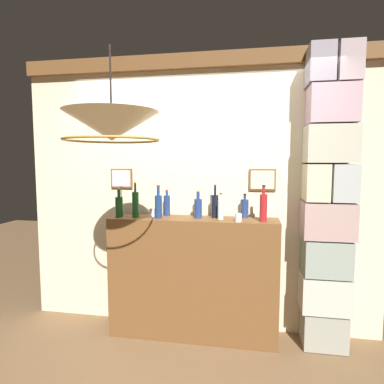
{
  "coord_description": "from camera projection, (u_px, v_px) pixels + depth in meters",
  "views": [
    {
      "loc": [
        0.52,
        -2.1,
        1.67
      ],
      "look_at": [
        0.0,
        0.8,
        1.39
      ],
      "focal_mm": 30.51,
      "sensor_mm": 36.0,
      "label": 1
    }
  ],
  "objects": [
    {
      "name": "liquor_bottle_vermouth",
      "position": [
        263.0,
        207.0,
        2.85
      ],
      "size": [
        0.06,
        0.06,
        0.32
      ],
      "color": "maroon",
      "rests_on": "bar_shelf_unit"
    },
    {
      "name": "stone_pillar",
      "position": [
        327.0,
        201.0,
        2.88
      ],
      "size": [
        0.43,
        0.39,
        2.63
      ],
      "color": "gray",
      "rests_on": "ground"
    },
    {
      "name": "liquor_bottle_tequila",
      "position": [
        167.0,
        205.0,
        3.19
      ],
      "size": [
        0.06,
        0.06,
        0.25
      ],
      "color": "navy",
      "rests_on": "bar_shelf_unit"
    },
    {
      "name": "liquor_bottle_amaro",
      "position": [
        158.0,
        206.0,
        3.03
      ],
      "size": [
        0.07,
        0.07,
        0.31
      ],
      "color": "navy",
      "rests_on": "bar_shelf_unit"
    },
    {
      "name": "panelled_rear_partition",
      "position": [
        197.0,
        186.0,
        3.25
      ],
      "size": [
        3.52,
        0.15,
        2.69
      ],
      "color": "beige",
      "rests_on": "ground"
    },
    {
      "name": "liquor_bottle_rum",
      "position": [
        215.0,
        205.0,
        3.06
      ],
      "size": [
        0.06,
        0.06,
        0.31
      ],
      "color": "black",
      "rests_on": "bar_shelf_unit"
    },
    {
      "name": "liquor_bottle_brandy",
      "position": [
        135.0,
        204.0,
        3.08
      ],
      "size": [
        0.06,
        0.06,
        0.34
      ],
      "color": "#1B5224",
      "rests_on": "bar_shelf_unit"
    },
    {
      "name": "glass_tumbler_rocks",
      "position": [
        238.0,
        218.0,
        2.86
      ],
      "size": [
        0.06,
        0.06,
        0.07
      ],
      "color": "silver",
      "rests_on": "bar_shelf_unit"
    },
    {
      "name": "glass_tumbler_highball",
      "position": [
        153.0,
        212.0,
        3.12
      ],
      "size": [
        0.06,
        0.06,
        0.08
      ],
      "color": "silver",
      "rests_on": "bar_shelf_unit"
    },
    {
      "name": "bar_shelf_unit",
      "position": [
        193.0,
        277.0,
        3.09
      ],
      "size": [
        1.57,
        0.34,
        1.14
      ],
      "primitive_type": "cube",
      "color": "brown",
      "rests_on": "ground"
    },
    {
      "name": "liquor_bottle_sherry",
      "position": [
        119.0,
        206.0,
        3.09
      ],
      "size": [
        0.07,
        0.07,
        0.28
      ],
      "color": "#1B4A21",
      "rests_on": "bar_shelf_unit"
    },
    {
      "name": "liquor_bottle_port",
      "position": [
        245.0,
        208.0,
        3.07
      ],
      "size": [
        0.07,
        0.07,
        0.23
      ],
      "color": "navy",
      "rests_on": "bar_shelf_unit"
    },
    {
      "name": "liquor_bottle_bourbon",
      "position": [
        198.0,
        207.0,
        3.03
      ],
      "size": [
        0.07,
        0.07,
        0.26
      ],
      "color": "navy",
      "rests_on": "bar_shelf_unit"
    },
    {
      "name": "pendant_lamp",
      "position": [
        112.0,
        127.0,
        2.1
      ],
      "size": [
        0.62,
        0.62,
        0.6
      ],
      "color": "#EFE5C6"
    },
    {
      "name": "liquor_bottle_whiskey",
      "position": [
        221.0,
        210.0,
        2.96
      ],
      "size": [
        0.05,
        0.05,
        0.24
      ],
      "color": "silver",
      "rests_on": "bar_shelf_unit"
    }
  ]
}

